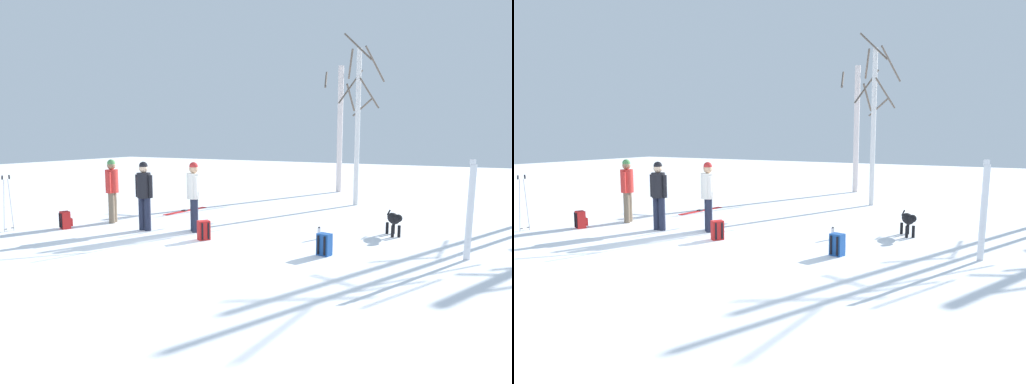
{
  "view_description": "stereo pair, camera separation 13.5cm",
  "coord_description": "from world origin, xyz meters",
  "views": [
    {
      "loc": [
        5.86,
        -6.98,
        2.38
      ],
      "look_at": [
        0.51,
        2.7,
        1.0
      ],
      "focal_mm": 32.52,
      "sensor_mm": 36.0,
      "label": 1
    },
    {
      "loc": [
        5.98,
        -6.92,
        2.38
      ],
      "look_at": [
        0.51,
        2.7,
        1.0
      ],
      "focal_mm": 32.52,
      "sensor_mm": 36.0,
      "label": 2
    }
  ],
  "objects": [
    {
      "name": "ski_pair_planted_0",
      "position": [
        5.23,
        2.49,
        0.95
      ],
      "size": [
        0.15,
        0.11,
        1.92
      ],
      "color": "white",
      "rests_on": "ground_plane"
    },
    {
      "name": "person_2",
      "position": [
        -0.88,
        2.08,
        0.98
      ],
      "size": [
        0.41,
        0.39,
        1.72
      ],
      "color": "#1E2338",
      "rests_on": "ground_plane"
    },
    {
      "name": "ski_pair_lying_0",
      "position": [
        -2.96,
        4.43,
        0.01
      ],
      "size": [
        0.34,
        1.8,
        0.05
      ],
      "color": "red",
      "rests_on": "ground_plane"
    },
    {
      "name": "person_1",
      "position": [
        -2.05,
        1.61,
        0.98
      ],
      "size": [
        0.52,
        0.34,
        1.72
      ],
      "color": "#1E2338",
      "rests_on": "ground_plane"
    },
    {
      "name": "dog",
      "position": [
        3.52,
        3.96,
        0.39
      ],
      "size": [
        0.51,
        0.79,
        0.57
      ],
      "color": "black",
      "rests_on": "ground_plane"
    },
    {
      "name": "birch_tree_1",
      "position": [
        1.32,
        8.23,
        2.79
      ],
      "size": [
        1.43,
        1.42,
        5.59
      ],
      "color": "white",
      "rests_on": "ground_plane"
    },
    {
      "name": "person_0",
      "position": [
        -3.53,
        1.98,
        0.98
      ],
      "size": [
        0.34,
        0.48,
        1.72
      ],
      "color": "#72604C",
      "rests_on": "ground_plane"
    },
    {
      "name": "ski_poles_0",
      "position": [
        -4.91,
        -0.11,
        0.74
      ],
      "size": [
        0.07,
        0.28,
        1.39
      ],
      "color": "#B2B2BC",
      "rests_on": "ground_plane"
    },
    {
      "name": "backpack_1",
      "position": [
        -3.98,
        0.8,
        0.21
      ],
      "size": [
        0.32,
        0.34,
        0.44
      ],
      "color": "red",
      "rests_on": "ground_plane"
    },
    {
      "name": "ground_plane",
      "position": [
        0.0,
        0.0,
        0.0
      ],
      "size": [
        60.0,
        60.0,
        0.0
      ],
      "primitive_type": "plane",
      "color": "white"
    },
    {
      "name": "water_bottle_0",
      "position": [
        2.1,
        2.8,
        0.13
      ],
      "size": [
        0.07,
        0.07,
        0.28
      ],
      "color": "silver",
      "rests_on": "ground_plane"
    },
    {
      "name": "backpack_0",
      "position": [
        2.71,
        1.51,
        0.21
      ],
      "size": [
        0.29,
        0.32,
        0.44
      ],
      "color": "#1E4C99",
      "rests_on": "ground_plane"
    },
    {
      "name": "backpack_2",
      "position": [
        -0.17,
        1.47,
        0.21
      ],
      "size": [
        0.34,
        0.34,
        0.44
      ],
      "color": "red",
      "rests_on": "ground_plane"
    },
    {
      "name": "birch_tree_0",
      "position": [
        -0.39,
        11.43,
        2.74
      ],
      "size": [
        1.36,
        1.34,
        5.73
      ],
      "color": "silver",
      "rests_on": "ground_plane"
    }
  ]
}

